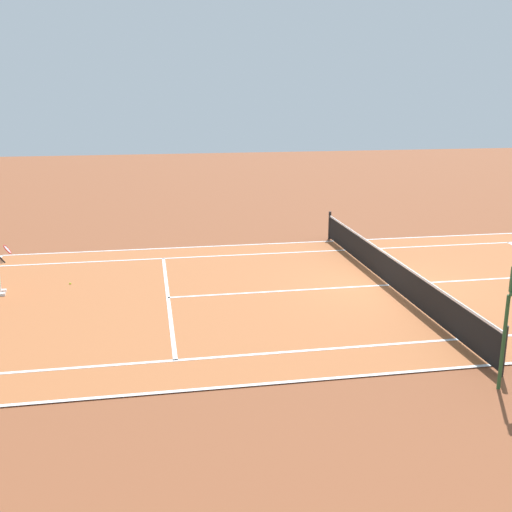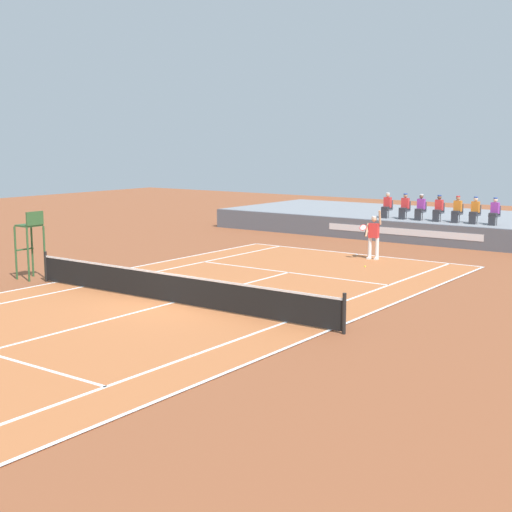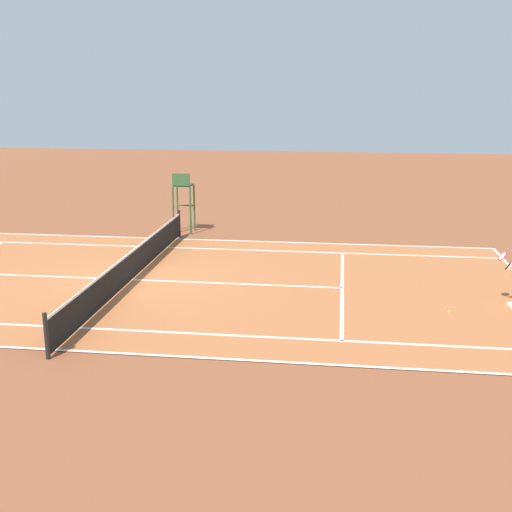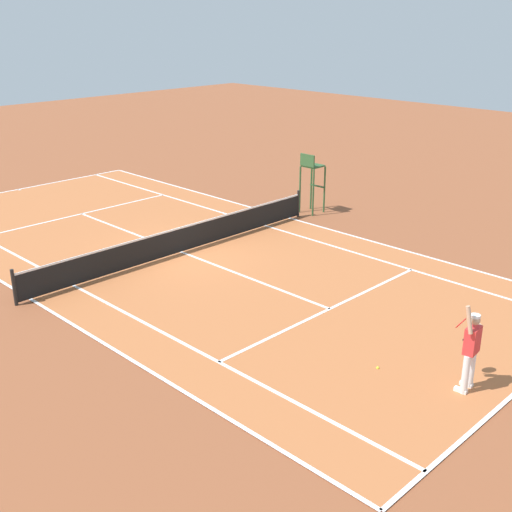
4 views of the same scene
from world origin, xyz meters
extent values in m
plane|color=brown|center=(0.00, 0.00, 0.00)|extent=(80.00, 80.00, 0.00)
cube|color=#B76638|center=(0.00, 0.00, 0.01)|extent=(10.98, 23.78, 0.02)
cube|color=white|center=(-5.49, 0.00, 0.02)|extent=(0.10, 23.78, 0.01)
cube|color=white|center=(5.49, 0.00, 0.02)|extent=(0.10, 23.78, 0.01)
cube|color=white|center=(-4.11, 0.00, 0.02)|extent=(0.10, 23.78, 0.01)
cube|color=white|center=(4.11, 0.00, 0.02)|extent=(0.10, 23.78, 0.01)
cube|color=white|center=(0.00, 6.40, 0.02)|extent=(8.22, 0.10, 0.01)
cube|color=white|center=(0.00, 0.00, 0.02)|extent=(0.10, 12.80, 0.01)
cylinder|color=black|center=(-5.94, 0.00, 0.54)|extent=(0.10, 0.10, 1.07)
cylinder|color=black|center=(5.94, 0.00, 0.54)|extent=(0.10, 0.10, 1.07)
cube|color=black|center=(0.00, 0.00, 0.48)|extent=(11.78, 0.02, 0.84)
cube|color=white|center=(0.00, 0.00, 0.90)|extent=(11.78, 0.03, 0.06)
cube|color=white|center=(0.98, 10.99, 0.05)|extent=(0.15, 0.29, 0.10)
cylinder|color=black|center=(0.85, 10.82, 1.11)|extent=(0.06, 0.19, 0.25)
torus|color=red|center=(0.85, 10.64, 1.37)|extent=(0.32, 0.23, 0.26)
cylinder|color=silver|center=(0.85, 10.64, 1.37)|extent=(0.29, 0.19, 0.22)
sphere|color=#D1E533|center=(1.73, 9.19, 0.03)|extent=(0.07, 0.07, 0.07)
cylinder|color=#2D562D|center=(-7.13, -0.35, 0.95)|extent=(0.07, 0.07, 1.90)
cylinder|color=#2D562D|center=(-7.13, 0.35, 0.95)|extent=(0.07, 0.07, 1.90)
cylinder|color=#2D562D|center=(-6.43, -0.35, 0.95)|extent=(0.07, 0.07, 1.90)
cylinder|color=#2D562D|center=(-6.43, 0.35, 0.95)|extent=(0.07, 0.07, 1.90)
cube|color=#2D562D|center=(-6.78, 0.00, 1.93)|extent=(0.70, 0.70, 0.06)
cube|color=#2D562D|center=(-6.43, 0.00, 2.20)|extent=(0.06, 0.70, 0.48)
cube|color=#2D562D|center=(-7.10, 0.00, 1.04)|extent=(0.10, 0.70, 0.04)
camera|label=1|loc=(-16.08, 6.80, 5.54)|focal=42.79mm
camera|label=2|loc=(14.72, -15.86, 4.87)|focal=50.93mm
camera|label=3|loc=(18.43, 6.25, 5.85)|focal=45.52mm
camera|label=4|loc=(13.01, 16.47, 7.69)|focal=45.91mm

